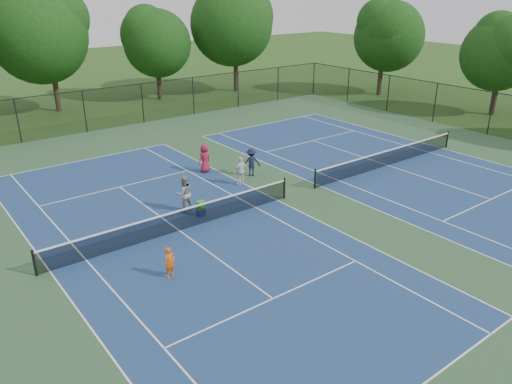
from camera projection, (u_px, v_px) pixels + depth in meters
ground at (300, 193)px, 25.54m from camera, size 140.00×140.00×0.00m
court_pad at (300, 193)px, 25.54m from camera, size 36.00×36.00×0.01m
tennis_court_left at (179, 229)px, 21.57m from camera, size 12.00×23.83×1.07m
tennis_court_right at (388, 164)px, 29.43m from camera, size 12.00×23.83×1.07m
perimeter_fence at (301, 164)px, 24.93m from camera, size 36.08×36.08×3.02m
tree_back_b at (47, 30)px, 39.84m from camera, size 7.60×7.60×10.03m
tree_back_c at (156, 38)px, 44.59m from camera, size 6.00×6.00×8.40m
tree_back_d at (235, 20)px, 47.83m from camera, size 7.80×7.80×10.37m
tree_side_e at (384, 32)px, 46.50m from camera, size 6.60×6.60×8.87m
tree_side_f at (503, 49)px, 39.21m from camera, size 5.80×5.80×8.12m
child_player at (170, 262)px, 17.98m from camera, size 0.50×0.39×1.20m
instructor at (184, 193)px, 23.22m from camera, size 0.90×0.73×1.77m
bystander_a at (241, 171)px, 26.35m from camera, size 0.94×0.43×1.57m
bystander_b at (251, 162)px, 27.62m from camera, size 1.18×1.01×1.58m
bystander_c at (205, 158)px, 28.18m from camera, size 0.89×0.68×1.63m
ball_crate at (201, 212)px, 23.00m from camera, size 0.43×0.35×0.32m
ball_hopper at (201, 205)px, 22.86m from camera, size 0.41×0.36×0.40m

